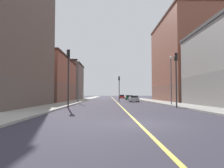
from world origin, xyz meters
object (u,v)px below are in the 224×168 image
car_silver (134,99)px  street_lamp_left_near (171,75)px  traffic_light_right_near (68,71)px  traffic_light_median_far (119,85)px  building_left_mid (186,60)px  building_right_distant (63,81)px  traffic_light_left_near (176,72)px  street_lamp_right_near (78,77)px  car_green (129,98)px  car_red (122,97)px  building_right_midblock (43,79)px

car_silver → street_lamp_left_near: bearing=-75.5°
traffic_light_right_near → traffic_light_median_far: (6.99, 22.21, -0.72)m
building_left_mid → traffic_light_median_far: bearing=-177.8°
building_left_mid → car_silver: bearing=-165.6°
building_right_distant → traffic_light_median_far: 25.27m
traffic_light_left_near → car_silver: size_ratio=1.44×
street_lamp_right_near → car_green: street_lamp_right_near is taller
street_lamp_right_near → car_red: 42.15m
building_left_mid → car_green: building_left_mid is taller
building_right_midblock → traffic_light_median_far: building_right_midblock is taller
building_right_midblock → street_lamp_left_near: bearing=-35.1°
traffic_light_right_near → car_red: 56.09m
building_left_mid → traffic_light_right_near: (-22.09, -22.78, -4.89)m
building_right_distant → street_lamp_left_near: (23.07, -35.83, -1.24)m
car_red → street_lamp_right_near: bearing=-104.7°
car_silver → building_right_midblock: bearing=174.1°
traffic_light_right_near → car_green: traffic_light_right_near is taller
car_green → traffic_light_left_near: bearing=-86.4°
building_left_mid → street_lamp_left_near: 19.92m
building_right_distant → traffic_light_left_near: 46.81m
building_right_distant → car_red: size_ratio=3.66×
car_silver → car_green: (0.46, 14.98, 0.00)m
building_left_mid → traffic_light_left_near: bearing=-112.7°
car_red → traffic_light_median_far: bearing=-94.6°
building_right_distant → traffic_light_right_near: bearing=-77.0°
traffic_light_median_far → building_right_distant: bearing=130.9°
building_right_midblock → traffic_light_left_near: size_ratio=3.21×
street_lamp_left_near → traffic_light_left_near: bearing=-100.6°
traffic_light_left_near → car_silver: (-2.66, 19.65, -3.47)m
street_lamp_right_near → traffic_light_right_near: bearing=-86.1°
car_silver → traffic_light_left_near: bearing=-82.3°
building_left_mid → traffic_light_right_near: bearing=-134.1°
building_right_distant → street_lamp_left_near: bearing=-57.2°
traffic_light_right_near → building_right_midblock: bearing=113.7°
traffic_light_right_near → traffic_light_median_far: size_ratio=1.23×
building_left_mid → traffic_light_median_far: 16.12m
street_lamp_left_near → street_lamp_right_near: (-14.56, 9.12, 0.43)m
traffic_light_left_near → traffic_light_median_far: 22.91m
building_left_mid → traffic_light_right_near: 32.10m
traffic_light_right_near → car_green: (10.36, 34.63, -3.67)m
building_left_mid → building_right_distant: size_ratio=1.34×
street_lamp_right_near → car_silver: size_ratio=1.73×
building_left_mid → traffic_light_left_near: 25.21m
building_left_mid → building_right_midblock: building_left_mid is taller
building_left_mid → building_right_distant: bearing=149.7°
traffic_light_right_near → street_lamp_right_near: (-0.98, 14.56, 0.44)m
traffic_light_median_far → car_red: (2.66, 32.93, -2.93)m
building_right_midblock → building_right_distant: bearing=90.0°
traffic_light_right_near → car_silver: (9.90, 19.65, -3.67)m
traffic_light_median_far → street_lamp_left_near: 18.04m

